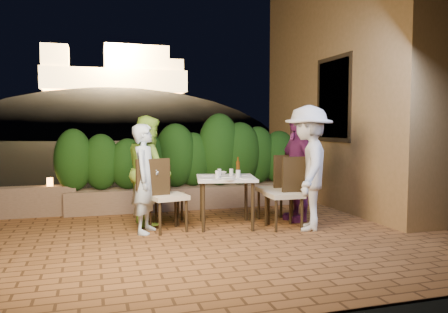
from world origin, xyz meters
name	(u,v)px	position (x,y,z in m)	size (l,w,h in m)	color
ground	(206,241)	(0.00, 0.00, -0.02)	(400.00, 400.00, 0.00)	black
terrace_floor	(197,236)	(0.00, 0.50, -0.07)	(7.00, 6.00, 0.15)	brown
building_wall	(357,76)	(3.60, 2.00, 2.50)	(1.60, 5.00, 5.00)	#A1753F
window_pane	(335,99)	(2.82, 1.50, 2.00)	(0.08, 1.00, 1.40)	black
window_frame	(334,99)	(2.81, 1.50, 2.00)	(0.06, 1.15, 1.55)	black
planter	(185,197)	(0.20, 2.30, 0.20)	(4.20, 0.55, 0.40)	#785F4C
hedge	(185,157)	(0.20, 2.30, 0.95)	(4.00, 0.70, 1.10)	#14360E
parapet	(6,203)	(-2.80, 2.30, 0.25)	(2.20, 0.30, 0.50)	#785F4C
hill	(117,164)	(2.00, 60.00, -4.00)	(52.00, 40.00, 22.00)	black
fortress	(115,64)	(2.00, 60.00, 10.50)	(26.00, 8.00, 8.00)	#FFCC7A
dining_table	(226,201)	(0.49, 0.68, 0.38)	(0.86, 0.86, 0.75)	white
plate_nw	(207,179)	(0.14, 0.49, 0.76)	(0.21, 0.21, 0.01)	white
plate_sw	(206,175)	(0.25, 0.93, 0.76)	(0.21, 0.21, 0.01)	white
plate_ne	(246,178)	(0.71, 0.38, 0.76)	(0.22, 0.22, 0.01)	white
plate_se	(242,175)	(0.80, 0.83, 0.76)	(0.21, 0.21, 0.01)	white
plate_centre	(226,177)	(0.49, 0.64, 0.76)	(0.21, 0.21, 0.01)	white
plate_front	(229,179)	(0.44, 0.34, 0.76)	(0.24, 0.24, 0.01)	white
glass_nw	(217,174)	(0.33, 0.57, 0.81)	(0.07, 0.07, 0.11)	silver
glass_sw	(219,172)	(0.46, 0.90, 0.80)	(0.06, 0.06, 0.10)	silver
glass_ne	(238,174)	(0.64, 0.53, 0.81)	(0.07, 0.07, 0.11)	silver
glass_se	(231,172)	(0.63, 0.83, 0.80)	(0.06, 0.06, 0.11)	silver
beer_bottle	(238,167)	(0.69, 0.69, 0.90)	(0.06, 0.06, 0.30)	#44270B
bowl	(221,173)	(0.52, 1.02, 0.77)	(0.18, 0.18, 0.04)	white
chair_left_front	(168,195)	(-0.39, 0.63, 0.53)	(0.49, 0.49, 1.05)	black
chair_left_back	(169,194)	(-0.29, 1.13, 0.45)	(0.42, 0.42, 0.91)	black
chair_right_front	(284,193)	(1.27, 0.30, 0.53)	(0.49, 0.49, 1.06)	black
chair_right_back	(275,188)	(1.35, 0.79, 0.53)	(0.49, 0.49, 1.05)	black
diner_blue	(146,179)	(-0.71, 0.63, 0.77)	(0.56, 0.37, 1.54)	silver
diner_green	(149,170)	(-0.59, 1.20, 0.84)	(0.81, 0.63, 1.67)	#9BD743
diner_white	(308,168)	(1.58, 0.14, 0.91)	(1.17, 0.67, 1.81)	silver
diner_purple	(297,168)	(1.71, 0.74, 0.85)	(0.99, 0.41, 1.69)	#6E2463
parapet_lamp	(50,182)	(-2.12, 2.30, 0.57)	(0.10, 0.10, 0.14)	orange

